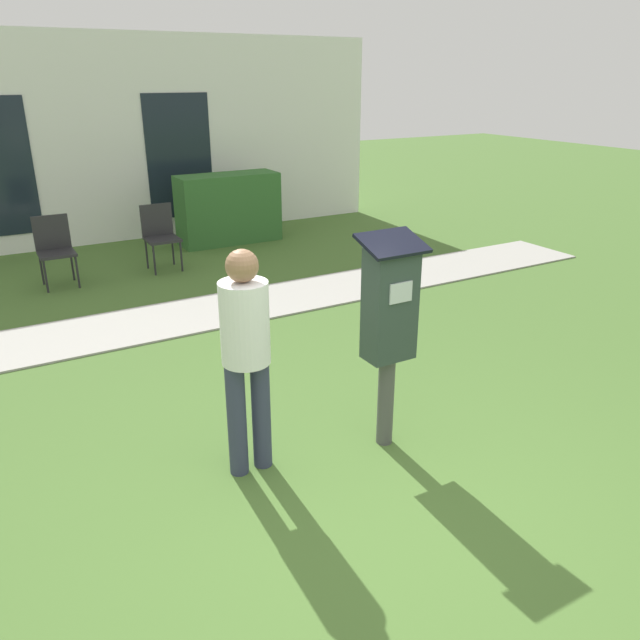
{
  "coord_description": "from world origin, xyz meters",
  "views": [
    {
      "loc": [
        -1.88,
        -2.56,
        2.57
      ],
      "look_at": [
        0.04,
        0.78,
        1.05
      ],
      "focal_mm": 35.0,
      "sensor_mm": 36.0,
      "label": 1
    }
  ],
  "objects_px": {
    "outdoor_chair_left": "(54,245)",
    "parking_meter": "(389,316)",
    "outdoor_chair_middle": "(160,232)",
    "person_standing": "(246,347)"
  },
  "relations": [
    {
      "from": "outdoor_chair_left",
      "to": "parking_meter",
      "type": "bearing_deg",
      "value": -65.42
    },
    {
      "from": "parking_meter",
      "to": "outdoor_chair_middle",
      "type": "relative_size",
      "value": 1.77
    },
    {
      "from": "outdoor_chair_left",
      "to": "outdoor_chair_middle",
      "type": "height_order",
      "value": "same"
    },
    {
      "from": "parking_meter",
      "to": "outdoor_chair_left",
      "type": "bearing_deg",
      "value": 105.94
    },
    {
      "from": "outdoor_chair_left",
      "to": "outdoor_chair_middle",
      "type": "bearing_deg",
      "value": 10.75
    },
    {
      "from": "person_standing",
      "to": "outdoor_chair_left",
      "type": "bearing_deg",
      "value": 89.75
    },
    {
      "from": "person_standing",
      "to": "parking_meter",
      "type": "bearing_deg",
      "value": -16.63
    },
    {
      "from": "person_standing",
      "to": "outdoor_chair_left",
      "type": "xyz_separation_m",
      "value": [
        -0.49,
        5.03,
        -0.4
      ]
    },
    {
      "from": "outdoor_chair_left",
      "to": "person_standing",
      "type": "bearing_deg",
      "value": -75.8
    },
    {
      "from": "parking_meter",
      "to": "person_standing",
      "type": "height_order",
      "value": "parking_meter"
    }
  ]
}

